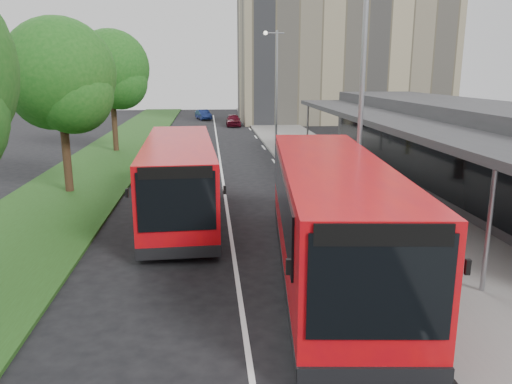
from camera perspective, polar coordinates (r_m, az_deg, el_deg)
ground at (r=14.73m, az=-2.48°, el=-7.75°), size 120.00×120.00×0.00m
pavement at (r=34.77m, az=5.69°, el=4.78°), size 5.00×80.00×0.15m
grass_verge at (r=34.70m, az=-15.95°, el=4.27°), size 5.00×80.00×0.10m
lane_centre_line at (r=29.21m, az=-4.06°, el=3.00°), size 0.12×70.00×0.01m
kerb_dashes at (r=33.38m, az=1.45°, el=4.36°), size 0.12×56.00×0.01m
office_block at (r=57.72m, az=9.70°, el=17.02°), size 22.00×12.00×18.00m
station_building at (r=24.80m, az=22.39°, el=4.88°), size 7.70×26.00×4.00m
tree_mid at (r=23.63m, az=-21.49°, el=11.70°), size 4.78×4.78×7.68m
tree_far at (r=35.33m, az=-16.22°, el=12.88°), size 5.05×5.05×8.12m
lamp_post_near at (r=16.43m, az=11.71°, el=11.08°), size 1.44×0.28×8.00m
lamp_post_far at (r=36.03m, az=2.23°, el=12.56°), size 1.44×0.28×8.00m
bus_main at (r=13.48m, az=8.53°, el=-2.77°), size 3.85×11.20×3.11m
bus_second at (r=18.92m, az=-8.73°, el=1.59°), size 3.01×10.29×2.88m
litter_bin at (r=24.66m, az=8.05°, el=2.41°), size 0.71×0.71×0.97m
bollard at (r=31.92m, az=4.26°, el=5.18°), size 0.21×0.21×1.12m
car_near at (r=50.85m, az=-2.61°, el=8.21°), size 1.47×3.55×1.20m
car_far at (r=58.28m, az=-6.03°, el=8.80°), size 2.00×3.60×1.12m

